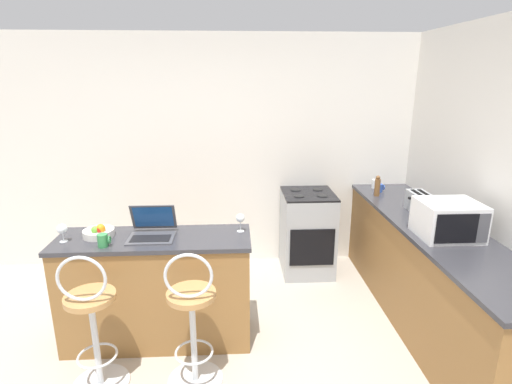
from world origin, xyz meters
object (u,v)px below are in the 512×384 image
object	(u,v)px
toaster	(418,202)
wine_glass_short	(240,219)
mug_green	(103,240)
bar_stool_near	(93,325)
bar_stool_far	(192,322)
wine_glass_tall	(62,229)
pepper_mill	(377,186)
stove_range	(307,233)
fruit_bowl	(99,232)
mug_blue	(379,188)
mug_white	(375,184)
microwave	(448,220)
laptop	(152,229)

from	to	relation	value
toaster	wine_glass_short	world-z (taller)	toaster
wine_glass_short	mug_green	bearing A→B (deg)	-166.37
wine_glass_short	bar_stool_near	bearing A→B (deg)	-148.79
bar_stool_far	wine_glass_tall	world-z (taller)	wine_glass_tall
pepper_mill	stove_range	bearing A→B (deg)	168.60
wine_glass_short	mug_green	world-z (taller)	wine_glass_short
fruit_bowl	wine_glass_tall	xyz separation A→B (m)	(-0.24, -0.09, 0.06)
wine_glass_short	mug_blue	world-z (taller)	wine_glass_short
mug_blue	mug_white	bearing A→B (deg)	85.37
mug_green	wine_glass_short	bearing A→B (deg)	13.63
pepper_mill	microwave	bearing A→B (deg)	-81.85
pepper_mill	mug_white	distance (m)	0.32
bar_stool_far	wine_glass_short	xyz separation A→B (m)	(0.35, 0.62, 0.53)
mug_blue	mug_green	bearing A→B (deg)	-152.47
mug_green	mug_white	world-z (taller)	mug_green
wine_glass_short	mug_white	bearing A→B (deg)	38.52
bar_stool_far	toaster	size ratio (longest dim) A/B	4.13
stove_range	fruit_bowl	size ratio (longest dim) A/B	3.89
bar_stool_far	mug_blue	size ratio (longest dim) A/B	10.05
wine_glass_short	mug_blue	bearing A→B (deg)	35.24
bar_stool_far	microwave	bearing A→B (deg)	12.11
toaster	fruit_bowl	xyz separation A→B (m)	(-2.80, -0.47, -0.06)
fruit_bowl	laptop	bearing A→B (deg)	-1.16
bar_stool_near	pepper_mill	distance (m)	2.99
mug_green	microwave	bearing A→B (deg)	1.04
stove_range	wine_glass_short	distance (m)	1.44
bar_stool_far	wine_glass_tall	distance (m)	1.23
mug_blue	stove_range	bearing A→B (deg)	-178.93
fruit_bowl	mug_white	distance (m)	2.97
bar_stool_far	laptop	size ratio (longest dim) A/B	2.99
microwave	wine_glass_short	distance (m)	1.64
pepper_mill	mug_green	xyz separation A→B (m)	(-2.49, -1.18, -0.05)
stove_range	mug_blue	xyz separation A→B (m)	(0.78, 0.01, 0.51)
bar_stool_far	microwave	xyz separation A→B (m)	(1.98, 0.42, 0.56)
microwave	fruit_bowl	bearing A→B (deg)	176.82
bar_stool_near	stove_range	bearing A→B (deg)	43.47
bar_stool_far	pepper_mill	world-z (taller)	pepper_mill
mug_green	mug_blue	bearing A→B (deg)	27.53
pepper_mill	toaster	bearing A→B (deg)	-67.56
microwave	wine_glass_short	bearing A→B (deg)	172.99
bar_stool_near	fruit_bowl	bearing A→B (deg)	98.99
bar_stool_near	wine_glass_short	size ratio (longest dim) A/B	7.01
laptop	microwave	size ratio (longest dim) A/B	0.79
mug_blue	bar_stool_near	bearing A→B (deg)	-146.33
wine_glass_short	mug_white	world-z (taller)	wine_glass_short
fruit_bowl	microwave	bearing A→B (deg)	-3.18
bar_stool_far	mug_white	distance (m)	2.70
bar_stool_far	mug_blue	bearing A→B (deg)	42.15
bar_stool_near	wine_glass_short	world-z (taller)	wine_glass_short
stove_range	mug_green	xyz separation A→B (m)	(-1.79, -1.32, 0.51)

